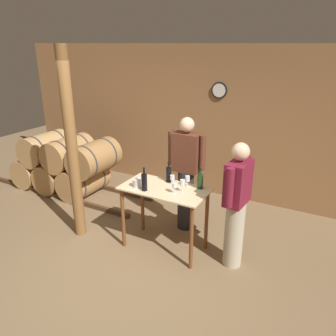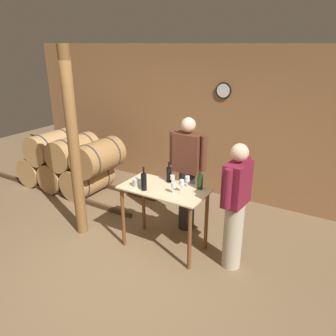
# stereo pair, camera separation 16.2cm
# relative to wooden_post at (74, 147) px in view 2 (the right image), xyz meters

# --- Properties ---
(ground_plane) EXTENTS (14.00, 14.00, 0.00)m
(ground_plane) POSITION_rel_wooden_post_xyz_m (1.06, -0.45, -1.35)
(ground_plane) COLOR brown
(back_wall) EXTENTS (8.40, 0.08, 2.70)m
(back_wall) POSITION_rel_wooden_post_xyz_m (1.06, 2.33, 0.00)
(back_wall) COLOR #996B42
(back_wall) RESTS_ON ground_plane
(barrel_rack) EXTENTS (3.78, 0.90, 1.09)m
(barrel_rack) POSITION_rel_wooden_post_xyz_m (-1.34, 1.07, -0.82)
(barrel_rack) COLOR #4C331E
(barrel_rack) RESTS_ON ground_plane
(tasting_table) EXTENTS (1.15, 0.62, 0.91)m
(tasting_table) POSITION_rel_wooden_post_xyz_m (1.29, 0.29, -0.62)
(tasting_table) COLOR beige
(tasting_table) RESTS_ON ground_plane
(wooden_post) EXTENTS (0.16, 0.16, 2.70)m
(wooden_post) POSITION_rel_wooden_post_xyz_m (0.00, 0.00, 0.00)
(wooden_post) COLOR brown
(wooden_post) RESTS_ON ground_plane
(wine_bottle_far_left) EXTENTS (0.07, 0.07, 0.32)m
(wine_bottle_far_left) POSITION_rel_wooden_post_xyz_m (1.10, 0.11, -0.32)
(wine_bottle_far_left) COLOR black
(wine_bottle_far_left) RESTS_ON tasting_table
(wine_bottle_left) EXTENTS (0.07, 0.07, 0.28)m
(wine_bottle_left) POSITION_rel_wooden_post_xyz_m (1.23, 0.51, -0.33)
(wine_bottle_left) COLOR black
(wine_bottle_left) RESTS_ON tasting_table
(wine_bottle_center) EXTENTS (0.08, 0.08, 0.28)m
(wine_bottle_center) POSITION_rel_wooden_post_xyz_m (1.71, 0.51, -0.33)
(wine_bottle_center) COLOR #193819
(wine_bottle_center) RESTS_ON tasting_table
(wine_glass_near_left) EXTENTS (0.06, 0.06, 0.13)m
(wine_glass_near_left) POSITION_rel_wooden_post_xyz_m (1.32, 0.46, -0.35)
(wine_glass_near_left) COLOR silver
(wine_glass_near_left) RESTS_ON tasting_table
(wine_glass_near_center) EXTENTS (0.06, 0.06, 0.15)m
(wine_glass_near_center) POSITION_rel_wooden_post_xyz_m (1.48, 0.21, -0.33)
(wine_glass_near_center) COLOR silver
(wine_glass_near_center) RESTS_ON tasting_table
(wine_glass_near_right) EXTENTS (0.06, 0.06, 0.15)m
(wine_glass_near_right) POSITION_rel_wooden_post_xyz_m (1.54, 0.48, -0.33)
(wine_glass_near_right) COLOR silver
(wine_glass_near_right) RESTS_ON tasting_table
(wine_glass_far_side) EXTENTS (0.06, 0.06, 0.17)m
(wine_glass_far_side) POSITION_rel_wooden_post_xyz_m (1.55, 0.30, -0.31)
(wine_glass_far_side) COLOR silver
(wine_glass_far_side) RESTS_ON tasting_table
(ice_bucket) EXTENTS (0.11, 0.11, 0.11)m
(ice_bucket) POSITION_rel_wooden_post_xyz_m (0.95, 0.16, -0.38)
(ice_bucket) COLOR silver
(ice_bucket) RESTS_ON tasting_table
(person_host) EXTENTS (0.25, 0.59, 1.65)m
(person_host) POSITION_rel_wooden_post_xyz_m (2.25, 0.38, -0.48)
(person_host) COLOR #B7AD93
(person_host) RESTS_ON ground_plane
(person_visitor_with_scarf) EXTENTS (0.59, 0.24, 1.74)m
(person_visitor_with_scarf) POSITION_rel_wooden_post_xyz_m (1.31, 0.92, -0.43)
(person_visitor_with_scarf) COLOR #232328
(person_visitor_with_scarf) RESTS_ON ground_plane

